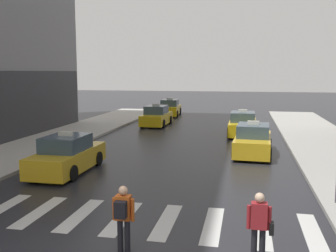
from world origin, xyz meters
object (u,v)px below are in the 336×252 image
object	(u,v)px
pedestrian_with_handbag	(259,223)
taxi_third	(243,125)
taxi_second	(253,141)
taxi_lead	(67,156)
taxi_fourth	(157,117)
pedestrian_with_backpack	(123,214)
taxi_fifth	(170,108)

from	to	relation	value
pedestrian_with_handbag	taxi_third	bearing A→B (deg)	91.72
taxi_second	pedestrian_with_handbag	xyz separation A→B (m)	(-0.05, -11.97, 0.21)
taxi_lead	taxi_fourth	distance (m)	15.31
taxi_third	pedestrian_with_backpack	xyz separation A→B (m)	(-2.64, -18.39, 0.25)
taxi_second	pedestrian_with_backpack	xyz separation A→B (m)	(-3.23, -12.10, 0.25)
taxi_lead	pedestrian_with_backpack	world-z (taller)	taxi_lead
pedestrian_with_backpack	taxi_lead	bearing A→B (deg)	124.87
taxi_third	taxi_fifth	size ratio (longest dim) A/B	0.98
taxi_fifth	pedestrian_with_handbag	distance (m)	30.23
taxi_fifth	pedestrian_with_handbag	xyz separation A→B (m)	(7.80, -29.20, 0.21)
taxi_third	taxi_fifth	bearing A→B (deg)	123.51
taxi_fifth	pedestrian_with_backpack	bearing A→B (deg)	-81.07
pedestrian_with_backpack	pedestrian_with_handbag	bearing A→B (deg)	2.46
taxi_lead	taxi_third	size ratio (longest dim) A/B	1.00
taxi_fourth	pedestrian_with_handbag	distance (m)	23.22
taxi_second	pedestrian_with_handbag	distance (m)	11.97
taxi_fourth	taxi_fifth	size ratio (longest dim) A/B	0.98
taxi_lead	taxi_second	distance (m)	9.58
taxi_lead	taxi_fourth	bearing A→B (deg)	88.38
taxi_fourth	pedestrian_with_handbag	bearing A→B (deg)	-71.17
taxi_second	taxi_fifth	world-z (taller)	same
taxi_second	pedestrian_with_handbag	bearing A→B (deg)	-90.24
taxi_fourth	pedestrian_with_handbag	size ratio (longest dim) A/B	2.76
taxi_lead	taxi_fifth	world-z (taller)	same
taxi_second	taxi_fourth	distance (m)	12.53
taxi_second	taxi_lead	bearing A→B (deg)	-146.41
taxi_second	pedestrian_with_backpack	bearing A→B (deg)	-104.95
taxi_second	taxi_fourth	size ratio (longest dim) A/B	1.02
taxi_fifth	taxi_third	bearing A→B (deg)	-56.49
taxi_lead	pedestrian_with_handbag	distance (m)	10.36
taxi_third	taxi_lead	bearing A→B (deg)	-122.49
taxi_second	taxi_fifth	xyz separation A→B (m)	(-7.84, 17.23, 0.00)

